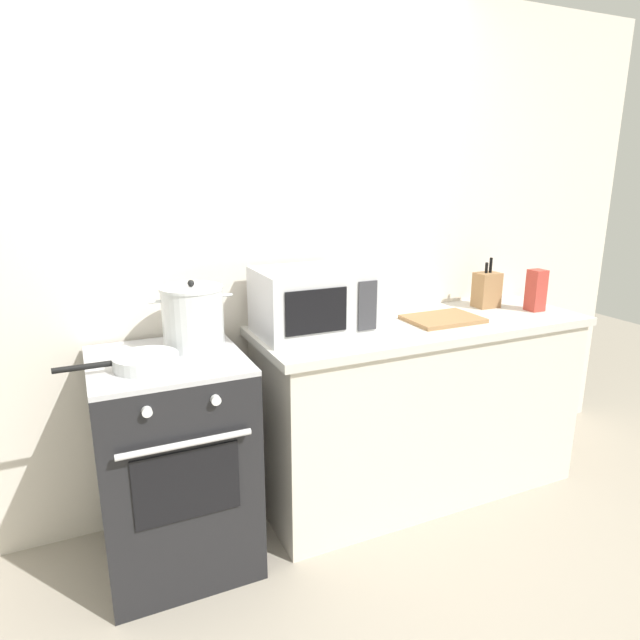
% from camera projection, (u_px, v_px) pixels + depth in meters
% --- Properties ---
extents(ground_plane, '(10.00, 10.00, 0.00)m').
position_uv_depth(ground_plane, '(307.00, 627.00, 2.02)').
color(ground_plane, '#9E9384').
extents(back_wall, '(4.40, 0.10, 2.50)m').
position_uv_depth(back_wall, '(284.00, 253.00, 2.67)').
color(back_wall, silver).
rests_on(back_wall, ground_plane).
extents(lower_cabinet_right, '(1.64, 0.56, 0.88)m').
position_uv_depth(lower_cabinet_right, '(419.00, 411.00, 2.81)').
color(lower_cabinet_right, beige).
rests_on(lower_cabinet_right, ground_plane).
extents(countertop_right, '(1.70, 0.60, 0.04)m').
position_uv_depth(countertop_right, '(424.00, 326.00, 2.69)').
color(countertop_right, beige).
rests_on(countertop_right, lower_cabinet_right).
extents(stove, '(0.60, 0.64, 0.92)m').
position_uv_depth(stove, '(174.00, 461.00, 2.29)').
color(stove, black).
rests_on(stove, ground_plane).
extents(stock_pot, '(0.34, 0.26, 0.29)m').
position_uv_depth(stock_pot, '(193.00, 317.00, 2.26)').
color(stock_pot, silver).
rests_on(stock_pot, stove).
extents(frying_pan, '(0.44, 0.24, 0.05)m').
position_uv_depth(frying_pan, '(144.00, 361.00, 2.05)').
color(frying_pan, silver).
rests_on(frying_pan, stove).
extents(microwave, '(0.50, 0.37, 0.30)m').
position_uv_depth(microwave, '(312.00, 301.00, 2.47)').
color(microwave, silver).
rests_on(microwave, countertop_right).
extents(cutting_board, '(0.36, 0.26, 0.02)m').
position_uv_depth(cutting_board, '(443.00, 319.00, 2.70)').
color(cutting_board, '#997047').
rests_on(cutting_board, countertop_right).
extents(knife_block, '(0.13, 0.10, 0.27)m').
position_uv_depth(knife_block, '(487.00, 290.00, 2.96)').
color(knife_block, '#997047').
rests_on(knife_block, countertop_right).
extents(pasta_box, '(0.08, 0.08, 0.22)m').
position_uv_depth(pasta_box, '(536.00, 290.00, 2.88)').
color(pasta_box, '#B73D33').
rests_on(pasta_box, countertop_right).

